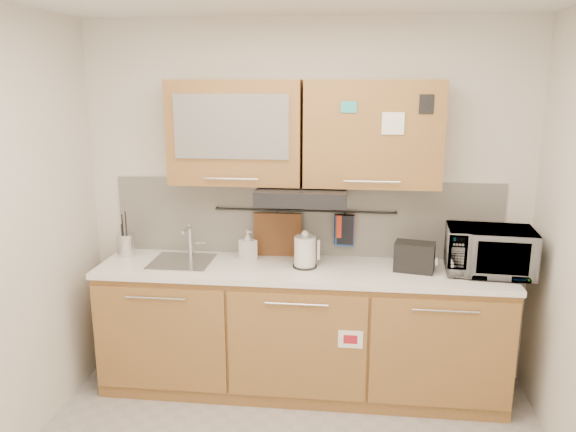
# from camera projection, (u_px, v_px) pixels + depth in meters

# --- Properties ---
(wall_back) EXTENTS (3.20, 0.00, 3.20)m
(wall_back) POSITION_uv_depth(u_px,v_px,m) (305.00, 204.00, 4.08)
(wall_back) COLOR silver
(wall_back) RESTS_ON ground
(base_cabinet) EXTENTS (2.80, 0.64, 0.88)m
(base_cabinet) POSITION_uv_depth(u_px,v_px,m) (301.00, 336.00, 3.99)
(base_cabinet) COLOR olive
(base_cabinet) RESTS_ON floor
(countertop) EXTENTS (2.82, 0.62, 0.04)m
(countertop) POSITION_uv_depth(u_px,v_px,m) (301.00, 270.00, 3.87)
(countertop) COLOR white
(countertop) RESTS_ON base_cabinet
(backsplash) EXTENTS (2.80, 0.02, 0.56)m
(backsplash) POSITION_uv_depth(u_px,v_px,m) (305.00, 218.00, 4.09)
(backsplash) COLOR silver
(backsplash) RESTS_ON countertop
(upper_cabinets) EXTENTS (1.82, 0.37, 0.70)m
(upper_cabinets) POSITION_uv_depth(u_px,v_px,m) (303.00, 133.00, 3.78)
(upper_cabinets) COLOR olive
(upper_cabinets) RESTS_ON wall_back
(range_hood) EXTENTS (0.60, 0.46, 0.10)m
(range_hood) POSITION_uv_depth(u_px,v_px,m) (302.00, 194.00, 3.81)
(range_hood) COLOR black
(range_hood) RESTS_ON upper_cabinets
(sink) EXTENTS (0.42, 0.40, 0.26)m
(sink) POSITION_uv_depth(u_px,v_px,m) (182.00, 261.00, 3.98)
(sink) COLOR silver
(sink) RESTS_ON countertop
(utensil_rail) EXTENTS (1.30, 0.02, 0.02)m
(utensil_rail) POSITION_uv_depth(u_px,v_px,m) (305.00, 211.00, 4.04)
(utensil_rail) COLOR black
(utensil_rail) RESTS_ON backsplash
(utensil_crock) EXTENTS (0.14, 0.14, 0.33)m
(utensil_crock) POSITION_uv_depth(u_px,v_px,m) (126.00, 244.00, 4.11)
(utensil_crock) COLOR silver
(utensil_crock) RESTS_ON countertop
(kettle) EXTENTS (0.20, 0.19, 0.26)m
(kettle) POSITION_uv_depth(u_px,v_px,m) (305.00, 253.00, 3.85)
(kettle) COLOR silver
(kettle) RESTS_ON countertop
(toaster) EXTENTS (0.29, 0.21, 0.20)m
(toaster) POSITION_uv_depth(u_px,v_px,m) (415.00, 257.00, 3.77)
(toaster) COLOR black
(toaster) RESTS_ON countertop
(microwave) EXTENTS (0.58, 0.42, 0.31)m
(microwave) POSITION_uv_depth(u_px,v_px,m) (489.00, 251.00, 3.71)
(microwave) COLOR #999999
(microwave) RESTS_ON countertop
(soap_bottle) EXTENTS (0.14, 0.14, 0.22)m
(soap_bottle) POSITION_uv_depth(u_px,v_px,m) (248.00, 245.00, 4.01)
(soap_bottle) COLOR #999999
(soap_bottle) RESTS_ON countertop
(cutting_board) EXTENTS (0.35, 0.04, 0.43)m
(cutting_board) POSITION_uv_depth(u_px,v_px,m) (278.00, 242.00, 4.10)
(cutting_board) COLOR brown
(cutting_board) RESTS_ON utensil_rail
(oven_mitt) EXTENTS (0.14, 0.04, 0.23)m
(oven_mitt) POSITION_uv_depth(u_px,v_px,m) (344.00, 230.00, 4.02)
(oven_mitt) COLOR navy
(oven_mitt) RESTS_ON utensil_rail
(dark_pouch) EXTENTS (0.14, 0.05, 0.21)m
(dark_pouch) POSITION_uv_depth(u_px,v_px,m) (344.00, 230.00, 4.02)
(dark_pouch) COLOR black
(dark_pouch) RESTS_ON utensil_rail
(pot_holder) EXTENTS (0.13, 0.06, 0.16)m
(pot_holder) POSITION_uv_depth(u_px,v_px,m) (345.00, 226.00, 4.02)
(pot_holder) COLOR red
(pot_holder) RESTS_ON utensil_rail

